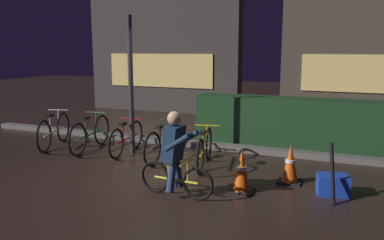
% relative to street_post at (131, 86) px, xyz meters
% --- Properties ---
extents(ground_plane, '(40.00, 40.00, 0.00)m').
position_rel_street_post_xyz_m(ground_plane, '(1.37, -1.20, -1.38)').
color(ground_plane, black).
extents(sidewalk_curb, '(12.00, 0.24, 0.12)m').
position_rel_street_post_xyz_m(sidewalk_curb, '(1.37, 1.00, -1.32)').
color(sidewalk_curb, '#56544F').
rests_on(sidewalk_curb, ground).
extents(hedge_row, '(4.80, 0.70, 1.06)m').
position_rel_street_post_xyz_m(hedge_row, '(3.17, 1.90, -0.85)').
color(hedge_row, '#19381C').
rests_on(hedge_row, ground).
extents(storefront_left, '(5.37, 0.54, 4.59)m').
position_rel_street_post_xyz_m(storefront_left, '(-1.94, 5.30, 0.90)').
color(storefront_left, '#383330').
rests_on(storefront_left, ground).
extents(storefront_right, '(4.30, 0.54, 4.58)m').
position_rel_street_post_xyz_m(storefront_right, '(4.09, 6.00, 0.90)').
color(storefront_right, '#42382D').
rests_on(storefront_right, ground).
extents(street_post, '(0.10, 0.10, 2.76)m').
position_rel_street_post_xyz_m(street_post, '(0.00, 0.00, 0.00)').
color(street_post, '#2D2D33').
rests_on(street_post, ground).
extents(parked_bike_leftmost, '(0.61, 1.62, 0.78)m').
position_rel_street_post_xyz_m(parked_bike_leftmost, '(-1.85, -0.18, -1.03)').
color(parked_bike_leftmost, black).
rests_on(parked_bike_leftmost, ground).
extents(parked_bike_left_mid, '(0.46, 1.67, 0.77)m').
position_rel_street_post_xyz_m(parked_bike_left_mid, '(-0.95, -0.12, -1.03)').
color(parked_bike_left_mid, black).
rests_on(parked_bike_left_mid, ground).
extents(parked_bike_center_left, '(0.46, 1.50, 0.69)m').
position_rel_street_post_xyz_m(parked_bike_center_left, '(-0.10, -0.06, -1.06)').
color(parked_bike_center_left, black).
rests_on(parked_bike_center_left, ground).
extents(parked_bike_center_right, '(0.46, 1.59, 0.73)m').
position_rel_street_post_xyz_m(parked_bike_center_right, '(0.81, -0.18, -1.05)').
color(parked_bike_center_right, black).
rests_on(parked_bike_center_right, ground).
extents(parked_bike_right_mid, '(0.46, 1.54, 0.72)m').
position_rel_street_post_xyz_m(parked_bike_right_mid, '(1.69, -0.30, -1.05)').
color(parked_bike_right_mid, black).
rests_on(parked_bike_right_mid, ground).
extents(traffic_cone_near, '(0.36, 0.36, 0.65)m').
position_rel_street_post_xyz_m(traffic_cone_near, '(2.65, -1.30, -1.06)').
color(traffic_cone_near, black).
rests_on(traffic_cone_near, ground).
extents(traffic_cone_far, '(0.36, 0.36, 0.62)m').
position_rel_street_post_xyz_m(traffic_cone_far, '(3.26, -0.59, -1.08)').
color(traffic_cone_far, black).
rests_on(traffic_cone_far, ground).
extents(blue_crate, '(0.50, 0.41, 0.30)m').
position_rel_street_post_xyz_m(blue_crate, '(3.92, -0.90, -1.23)').
color(blue_crate, '#193DB7').
rests_on(blue_crate, ground).
extents(cyclist, '(1.19, 0.54, 1.25)m').
position_rel_street_post_xyz_m(cyclist, '(1.80, -1.80, -0.75)').
color(cyclist, black).
rests_on(cyclist, ground).
extents(closed_umbrella, '(0.15, 0.37, 0.80)m').
position_rel_street_post_xyz_m(closed_umbrella, '(3.92, -1.15, -0.98)').
color(closed_umbrella, black).
rests_on(closed_umbrella, ground).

